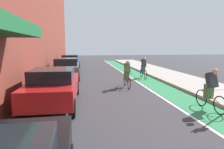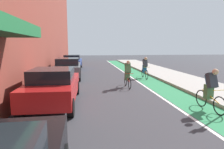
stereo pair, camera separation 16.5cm
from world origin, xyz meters
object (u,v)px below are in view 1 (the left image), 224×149
at_px(parked_sedan_gray, 66,68).
at_px(parked_sedan_blue, 70,62).
at_px(parked_sedan_red, 54,86).
at_px(cyclist_trailing, 127,73).
at_px(cyclist_mid, 211,88).
at_px(cyclist_far, 143,67).

distance_m(parked_sedan_gray, parked_sedan_blue, 5.68).
height_order(parked_sedan_red, cyclist_trailing, cyclist_trailing).
bearing_deg(parked_sedan_gray, cyclist_mid, -55.32).
xyz_separation_m(parked_sedan_blue, cyclist_far, (5.82, -6.56, 0.07)).
relative_size(parked_sedan_gray, cyclist_far, 2.69).
relative_size(parked_sedan_red, parked_sedan_blue, 1.02).
height_order(cyclist_mid, cyclist_trailing, cyclist_mid).
distance_m(parked_sedan_blue, cyclist_far, 8.77).
bearing_deg(cyclist_mid, parked_sedan_gray, 124.68).
bearing_deg(parked_sedan_blue, cyclist_trailing, -68.65).
distance_m(cyclist_trailing, cyclist_far, 3.74).
relative_size(parked_sedan_gray, cyclist_trailing, 2.73).
bearing_deg(cyclist_mid, cyclist_far, 91.12).
distance_m(parked_sedan_red, parked_sedan_gray, 7.03).
relative_size(parked_sedan_red, cyclist_mid, 2.56).
distance_m(parked_sedan_red, cyclist_mid, 6.18).
bearing_deg(parked_sedan_blue, cyclist_mid, -67.35).
distance_m(parked_sedan_blue, cyclist_mid, 15.51).
relative_size(parked_sedan_blue, cyclist_mid, 2.51).
height_order(parked_sedan_gray, parked_sedan_blue, same).
distance_m(parked_sedan_gray, cyclist_trailing, 5.53).
bearing_deg(parked_sedan_red, parked_sedan_gray, 89.98).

